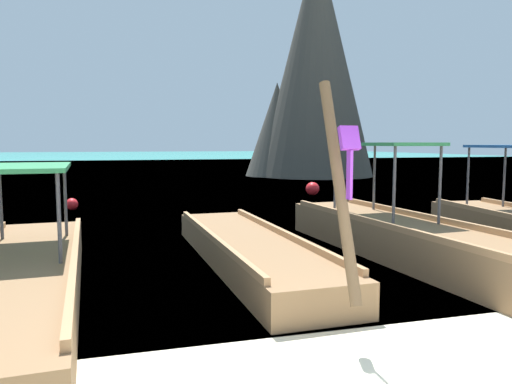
{
  "coord_description": "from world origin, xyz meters",
  "views": [
    {
      "loc": [
        -1.9,
        -2.55,
        2.05
      ],
      "look_at": [
        0.0,
        4.19,
        1.35
      ],
      "focal_mm": 34.2,
      "sensor_mm": 36.0,
      "label": 1
    }
  ],
  "objects_px": {
    "longtail_boat_pink_ribbon": "(22,280)",
    "karst_rock": "(312,67)",
    "mooring_buoy_far": "(313,189)",
    "mooring_buoy_near": "(72,204)",
    "longtail_boat_orange_ribbon": "(409,239)",
    "longtail_boat_violet_ribbon": "(249,250)"
  },
  "relations": [
    {
      "from": "mooring_buoy_near",
      "to": "karst_rock",
      "type": "bearing_deg",
      "value": 44.69
    },
    {
      "from": "longtail_boat_pink_ribbon",
      "to": "karst_rock",
      "type": "bearing_deg",
      "value": 59.73
    },
    {
      "from": "longtail_boat_pink_ribbon",
      "to": "mooring_buoy_near",
      "type": "relative_size",
      "value": 19.42
    },
    {
      "from": "mooring_buoy_far",
      "to": "longtail_boat_pink_ribbon",
      "type": "bearing_deg",
      "value": -127.47
    },
    {
      "from": "longtail_boat_pink_ribbon",
      "to": "karst_rock",
      "type": "xyz_separation_m",
      "value": [
        12.98,
        22.25,
        6.47
      ]
    },
    {
      "from": "karst_rock",
      "to": "longtail_boat_pink_ribbon",
      "type": "bearing_deg",
      "value": -120.27
    },
    {
      "from": "longtail_boat_pink_ribbon",
      "to": "longtail_boat_orange_ribbon",
      "type": "distance_m",
      "value": 6.18
    },
    {
      "from": "longtail_boat_pink_ribbon",
      "to": "mooring_buoy_far",
      "type": "relative_size",
      "value": 13.56
    },
    {
      "from": "mooring_buoy_far",
      "to": "mooring_buoy_near",
      "type": "bearing_deg",
      "value": -167.56
    },
    {
      "from": "longtail_boat_violet_ribbon",
      "to": "longtail_boat_orange_ribbon",
      "type": "xyz_separation_m",
      "value": [
        2.82,
        -0.41,
        0.13
      ]
    },
    {
      "from": "longtail_boat_pink_ribbon",
      "to": "karst_rock",
      "type": "height_order",
      "value": "karst_rock"
    },
    {
      "from": "longtail_boat_pink_ribbon",
      "to": "longtail_boat_orange_ribbon",
      "type": "xyz_separation_m",
      "value": [
        6.12,
        0.81,
        0.05
      ]
    },
    {
      "from": "longtail_boat_orange_ribbon",
      "to": "mooring_buoy_far",
      "type": "relative_size",
      "value": 13.97
    },
    {
      "from": "mooring_buoy_near",
      "to": "mooring_buoy_far",
      "type": "distance_m",
      "value": 8.94
    },
    {
      "from": "longtail_boat_pink_ribbon",
      "to": "longtail_boat_orange_ribbon",
      "type": "height_order",
      "value": "longtail_boat_orange_ribbon"
    },
    {
      "from": "longtail_boat_pink_ribbon",
      "to": "mooring_buoy_far",
      "type": "height_order",
      "value": "longtail_boat_pink_ribbon"
    },
    {
      "from": "longtail_boat_orange_ribbon",
      "to": "karst_rock",
      "type": "height_order",
      "value": "karst_rock"
    },
    {
      "from": "longtail_boat_violet_ribbon",
      "to": "mooring_buoy_near",
      "type": "bearing_deg",
      "value": 113.68
    },
    {
      "from": "longtail_boat_pink_ribbon",
      "to": "mooring_buoy_far",
      "type": "distance_m",
      "value": 14.03
    },
    {
      "from": "longtail_boat_pink_ribbon",
      "to": "longtail_boat_violet_ribbon",
      "type": "xyz_separation_m",
      "value": [
        3.3,
        1.22,
        -0.08
      ]
    },
    {
      "from": "longtail_boat_pink_ribbon",
      "to": "mooring_buoy_near",
      "type": "distance_m",
      "value": 9.21
    },
    {
      "from": "longtail_boat_violet_ribbon",
      "to": "mooring_buoy_far",
      "type": "distance_m",
      "value": 11.21
    }
  ]
}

